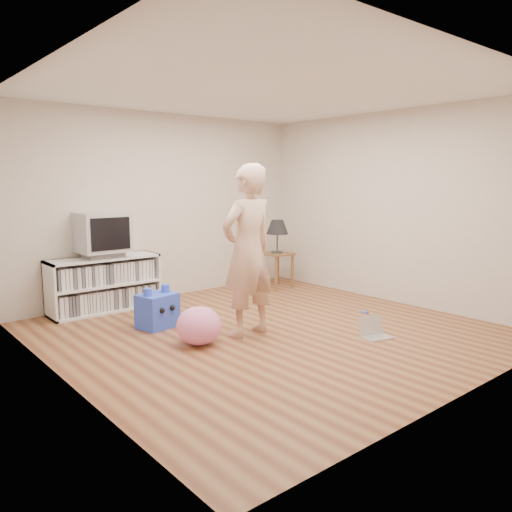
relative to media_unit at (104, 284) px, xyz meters
The scene contains 13 objects.
ground 2.31m from the media_unit, 62.90° to the right, with size 4.50×4.50×0.00m, color brown.
walls 2.48m from the media_unit, 62.90° to the right, with size 4.52×4.52×2.60m.
ceiling 3.21m from the media_unit, 62.90° to the right, with size 4.50×4.50×0.01m, color white.
media_unit is the anchor object (origin of this frame).
dvd_deck 0.39m from the media_unit, 90.00° to the right, with size 0.45×0.35×0.07m, color gray.
crt_tv 0.67m from the media_unit, 90.00° to the right, with size 0.60×0.53×0.50m.
side_table 2.69m from the media_unit, ahead, with size 0.42×0.42×0.55m.
table_lamp 2.76m from the media_unit, ahead, with size 0.34×0.34×0.52m.
person 2.21m from the media_unit, 68.65° to the right, with size 0.67×0.44×1.84m, color #D9AF94.
laptop 3.43m from the media_unit, 58.74° to the right, with size 0.36×0.31×0.21m.
playing_cards 3.36m from the media_unit, 42.08° to the right, with size 0.07×0.09×0.02m, color #4966C2.
plush_blue 1.13m from the media_unit, 82.01° to the right, with size 0.47×0.41×0.48m.
plush_pink 1.94m from the media_unit, 84.58° to the right, with size 0.46×0.46×0.39m, color pink.
Camera 1 is at (-3.57, -4.05, 1.66)m, focal length 35.00 mm.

